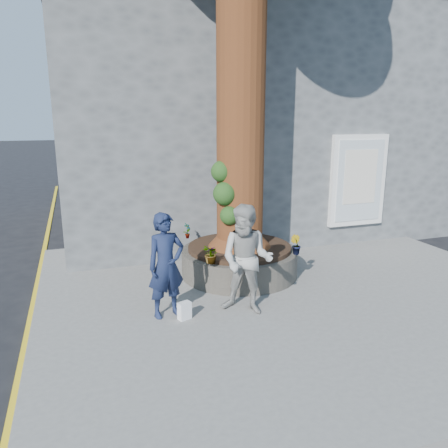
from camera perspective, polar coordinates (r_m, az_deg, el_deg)
name	(u,v)px	position (r m, az deg, el deg)	size (l,w,h in m)	color
ground	(237,330)	(6.95, 1.68, -13.70)	(120.00, 120.00, 0.00)	black
pavement	(293,291)	(8.32, 9.05, -8.59)	(9.00, 8.00, 0.12)	slate
yellow_line	(28,331)	(7.53, -24.19, -12.66)	(0.10, 30.00, 0.01)	yellow
stone_shop	(232,118)	(13.77, 1.02, 13.66)	(10.30, 8.30, 6.30)	#4F5355
neighbour_shop	(437,122)	(18.13, 26.10, 11.85)	(6.00, 8.00, 6.00)	#4F5355
planter	(239,260)	(8.77, 2.02, -4.76)	(2.30, 2.30, 0.60)	black
man	(166,265)	(6.89, -7.57, -5.38)	(0.61, 0.40, 1.68)	#161F3C
woman	(247,260)	(6.94, 2.99, -4.69)	(0.86, 0.67, 1.78)	#9F9E98
shopping_bag	(184,311)	(6.98, -5.19, -11.21)	(0.20, 0.12, 0.28)	white
plant_a	(187,231)	(9.17, -4.83, -0.88)	(0.17, 0.12, 0.33)	gray
plant_b	(296,245)	(8.20, 9.34, -2.70)	(0.20, 0.19, 0.36)	gray
plant_c	(211,255)	(7.60, -1.68, -4.08)	(0.17, 0.17, 0.31)	gray
plant_d	(211,254)	(7.61, -1.72, -3.97)	(0.29, 0.26, 0.32)	gray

